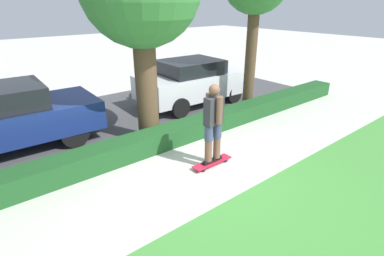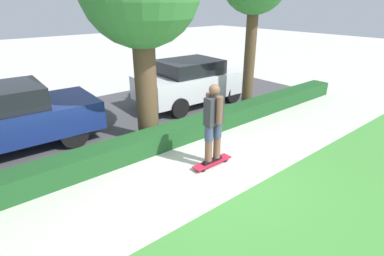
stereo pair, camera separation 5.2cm
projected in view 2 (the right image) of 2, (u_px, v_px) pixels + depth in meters
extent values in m
plane|color=beige|center=(205.00, 172.00, 6.36)|extent=(60.00, 60.00, 0.00)
cube|color=#474749|center=(116.00, 118.00, 9.34)|extent=(14.99, 5.00, 0.01)
cube|color=#1E5123|center=(162.00, 138.00, 7.40)|extent=(14.99, 0.60, 0.47)
cube|color=red|center=(212.00, 162.00, 6.62)|extent=(0.98, 0.24, 0.02)
cylinder|color=black|center=(226.00, 160.00, 6.77)|extent=(0.07, 0.04, 0.07)
cylinder|color=black|center=(220.00, 158.00, 6.89)|extent=(0.07, 0.04, 0.07)
cylinder|color=black|center=(204.00, 170.00, 6.38)|extent=(0.07, 0.04, 0.07)
cylinder|color=black|center=(198.00, 167.00, 6.50)|extent=(0.07, 0.04, 0.07)
cube|color=black|center=(208.00, 162.00, 6.53)|extent=(0.26, 0.09, 0.07)
cylinder|color=brown|center=(209.00, 144.00, 6.35)|extent=(0.16, 0.16, 0.81)
cylinder|color=#3D4766|center=(209.00, 133.00, 6.26)|extent=(0.18, 0.18, 0.33)
cube|color=black|center=(216.00, 158.00, 6.67)|extent=(0.26, 0.09, 0.07)
cylinder|color=brown|center=(217.00, 141.00, 6.50)|extent=(0.16, 0.16, 0.81)
cylinder|color=#3D4766|center=(217.00, 130.00, 6.40)|extent=(0.18, 0.18, 0.33)
cube|color=#333338|center=(214.00, 111.00, 6.15)|extent=(0.39, 0.21, 0.60)
cylinder|color=brown|center=(219.00, 110.00, 6.01)|extent=(0.13, 0.13, 0.57)
cylinder|color=brown|center=(209.00, 106.00, 6.24)|extent=(0.13, 0.13, 0.57)
sphere|color=brown|center=(214.00, 90.00, 5.97)|extent=(0.23, 0.23, 0.23)
cylinder|color=brown|center=(146.00, 85.00, 7.31)|extent=(0.53, 0.53, 2.94)
cylinder|color=brown|center=(250.00, 59.00, 9.30)|extent=(0.34, 0.34, 3.41)
cube|color=navy|center=(0.00, 124.00, 7.04)|extent=(4.48, 2.03, 0.71)
cylinder|color=black|center=(74.00, 134.00, 7.36)|extent=(0.68, 0.22, 0.68)
cylinder|color=black|center=(53.00, 115.00, 8.58)|extent=(0.68, 0.22, 0.68)
cube|color=silver|center=(192.00, 84.00, 10.40)|extent=(3.89, 1.96, 0.78)
cube|color=black|center=(189.00, 67.00, 10.10)|extent=(2.05, 1.67, 0.45)
cylinder|color=black|center=(232.00, 94.00, 10.65)|extent=(0.63, 0.22, 0.63)
cylinder|color=black|center=(201.00, 85.00, 11.84)|extent=(0.63, 0.22, 0.63)
cylinder|color=black|center=(179.00, 108.00, 9.27)|extent=(0.63, 0.22, 0.63)
cylinder|color=black|center=(150.00, 96.00, 10.46)|extent=(0.63, 0.22, 0.63)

